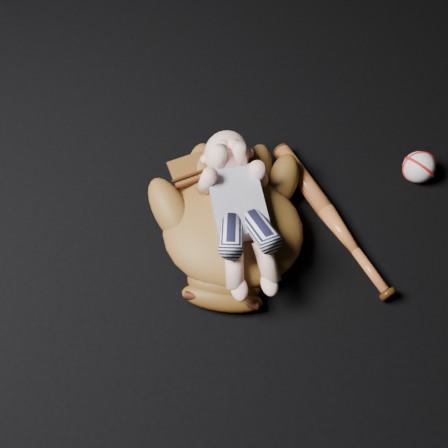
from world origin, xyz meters
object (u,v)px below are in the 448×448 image
(baseball, at_px, (419,167))
(newborn_baby, at_px, (241,212))
(baseball_bat, at_px, (332,219))
(baseball_glove, at_px, (233,227))

(baseball, bearing_deg, newborn_baby, -153.02)
(baseball_bat, bearing_deg, baseball, 35.41)
(newborn_baby, distance_m, baseball, 0.47)
(baseball_bat, distance_m, baseball, 0.25)
(newborn_baby, relative_size, baseball, 5.05)
(baseball_glove, height_order, newborn_baby, newborn_baby)
(baseball_bat, bearing_deg, baseball_glove, -163.81)
(newborn_baby, xyz_separation_m, baseball_bat, (0.21, 0.06, -0.11))
(baseball_glove, relative_size, baseball_bat, 0.98)
(baseball, bearing_deg, baseball_bat, -144.59)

